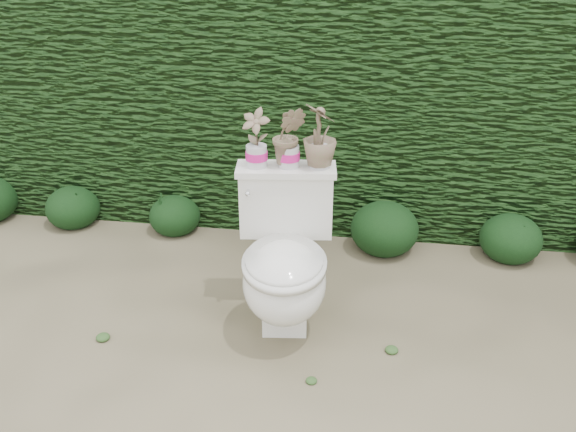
# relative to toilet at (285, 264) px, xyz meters

# --- Properties ---
(ground) EXTENTS (60.00, 60.00, 0.00)m
(ground) POSITION_rel_toilet_xyz_m (0.13, -0.12, -0.36)
(ground) COLOR #83795A
(ground) RESTS_ON ground
(hedge) EXTENTS (8.00, 1.00, 1.60)m
(hedge) POSITION_rel_toilet_xyz_m (0.13, 1.48, 0.44)
(hedge) COLOR #244D19
(hedge) RESTS_ON ground
(toilet) EXTENTS (0.53, 0.73, 0.78)m
(toilet) POSITION_rel_toilet_xyz_m (0.00, 0.00, 0.00)
(toilet) COLOR silver
(toilet) RESTS_ON ground
(potted_plant_left) EXTENTS (0.17, 0.14, 0.28)m
(potted_plant_left) POSITION_rel_toilet_xyz_m (-0.17, 0.22, 0.56)
(potted_plant_left) COLOR #287E27
(potted_plant_left) RESTS_ON toilet
(potted_plant_center) EXTENTS (0.16, 0.13, 0.30)m
(potted_plant_center) POSITION_rel_toilet_xyz_m (-0.02, 0.24, 0.57)
(potted_plant_center) COLOR #287E27
(potted_plant_center) RESTS_ON toilet
(potted_plant_right) EXTENTS (0.24, 0.24, 0.31)m
(potted_plant_right) POSITION_rel_toilet_xyz_m (0.13, 0.26, 0.57)
(potted_plant_right) COLOR #287E27
(potted_plant_right) RESTS_ON toilet
(liriope_clump_1) EXTENTS (0.36, 0.36, 0.29)m
(liriope_clump_1) POSITION_rel_toilet_xyz_m (-1.58, 0.92, -0.21)
(liriope_clump_1) COLOR #143311
(liriope_clump_1) RESTS_ON ground
(liriope_clump_2) EXTENTS (0.33, 0.33, 0.27)m
(liriope_clump_2) POSITION_rel_toilet_xyz_m (-0.87, 0.92, -0.22)
(liriope_clump_2) COLOR #143311
(liriope_clump_2) RESTS_ON ground
(liriope_clump_3) EXTENTS (0.31, 0.31, 0.25)m
(liriope_clump_3) POSITION_rel_toilet_xyz_m (-0.12, 0.86, -0.23)
(liriope_clump_3) COLOR #143311
(liriope_clump_3) RESTS_ON ground
(liriope_clump_4) EXTENTS (0.42, 0.42, 0.34)m
(liriope_clump_4) POSITION_rel_toilet_xyz_m (0.49, 0.86, -0.19)
(liriope_clump_4) COLOR #143311
(liriope_clump_4) RESTS_ON ground
(liriope_clump_5) EXTENTS (0.37, 0.37, 0.30)m
(liriope_clump_5) POSITION_rel_toilet_xyz_m (1.25, 0.88, -0.21)
(liriope_clump_5) COLOR #143311
(liriope_clump_5) RESTS_ON ground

